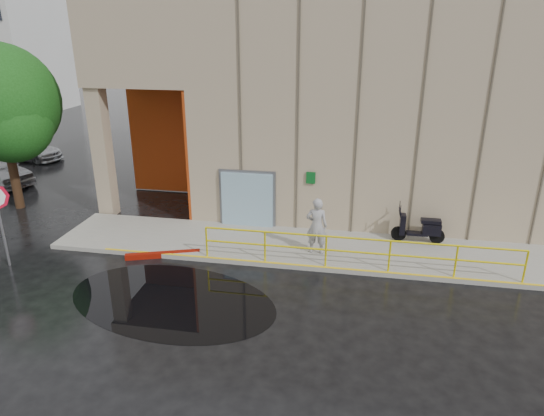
{
  "coord_description": "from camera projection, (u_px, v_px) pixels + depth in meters",
  "views": [
    {
      "loc": [
        4.07,
        -10.3,
        7.15
      ],
      "look_at": [
        1.65,
        3.0,
        2.01
      ],
      "focal_mm": 32.0,
      "sensor_mm": 36.0,
      "label": 1
    }
  ],
  "objects": [
    {
      "name": "ground",
      "position": [
        190.0,
        316.0,
        12.69
      ],
      "size": [
        120.0,
        120.0,
        0.0
      ],
      "primitive_type": "plane",
      "color": "black",
      "rests_on": "ground"
    },
    {
      "name": "sidewalk",
      "position": [
        349.0,
        251.0,
        16.13
      ],
      "size": [
        20.0,
        3.0,
        0.15
      ],
      "primitive_type": "cube",
      "color": "gray",
      "rests_on": "ground"
    },
    {
      "name": "building",
      "position": [
        386.0,
        99.0,
        20.45
      ],
      "size": [
        20.0,
        10.17,
        8.0
      ],
      "color": "#9D8C70",
      "rests_on": "ground"
    },
    {
      "name": "guardrail",
      "position": [
        357.0,
        253.0,
        14.63
      ],
      "size": [
        9.56,
        0.06,
        1.03
      ],
      "color": "yellow",
      "rests_on": "sidewalk"
    },
    {
      "name": "person",
      "position": [
        317.0,
        226.0,
        15.53
      ],
      "size": [
        0.7,
        0.46,
        1.88
      ],
      "primitive_type": "imported",
      "rotation": [
        0.0,
        0.0,
        3.16
      ],
      "color": "#9A9A9E",
      "rests_on": "sidewalk"
    },
    {
      "name": "scooter",
      "position": [
        420.0,
        221.0,
        16.36
      ],
      "size": [
        1.78,
        0.58,
        1.37
      ],
      "rotation": [
        0.0,
        0.0,
        -0.01
      ],
      "color": "black",
      "rests_on": "sidewalk"
    },
    {
      "name": "red_curb",
      "position": [
        163.0,
        255.0,
        15.84
      ],
      "size": [
        2.32,
        0.97,
        0.18
      ],
      "primitive_type": "cube",
      "rotation": [
        0.0,
        0.0,
        0.34
      ],
      "color": "maroon",
      "rests_on": "ground"
    },
    {
      "name": "puddle",
      "position": [
        172.0,
        300.0,
        13.41
      ],
      "size": [
        6.69,
        4.86,
        0.01
      ],
      "primitive_type": "cube",
      "rotation": [
        0.0,
        0.0,
        -0.2
      ],
      "color": "black",
      "rests_on": "ground"
    },
    {
      "name": "car_c",
      "position": [
        28.0,
        149.0,
        27.13
      ],
      "size": [
        4.2,
        2.18,
        1.16
      ],
      "primitive_type": "imported",
      "rotation": [
        0.0,
        0.0,
        1.43
      ],
      "color": "#B8BBBF",
      "rests_on": "ground"
    },
    {
      "name": "tree_near",
      "position": [
        2.0,
        107.0,
        18.6
      ],
      "size": [
        4.48,
        4.48,
        6.59
      ],
      "rotation": [
        0.0,
        0.0,
        0.05
      ],
      "color": "black",
      "rests_on": "ground"
    }
  ]
}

